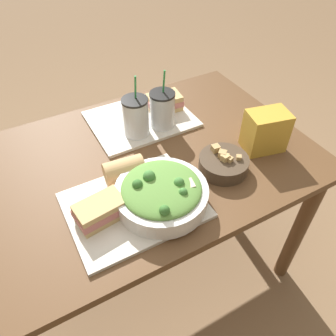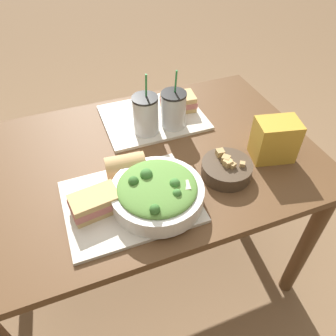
{
  "view_description": "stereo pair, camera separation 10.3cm",
  "coord_description": "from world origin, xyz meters",
  "px_view_note": "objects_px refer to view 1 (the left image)",
  "views": [
    {
      "loc": [
        -0.32,
        -0.8,
        1.5
      ],
      "look_at": [
        0.04,
        -0.15,
        0.78
      ],
      "focal_mm": 35.0,
      "sensor_mm": 36.0,
      "label": 1
    },
    {
      "loc": [
        -0.23,
        -0.84,
        1.5
      ],
      "look_at": [
        0.04,
        -0.15,
        0.78
      ],
      "focal_mm": 35.0,
      "sensor_mm": 36.0,
      "label": 2
    }
  ],
  "objects_px": {
    "baguette_near": "(125,170)",
    "sandwich_near": "(100,211)",
    "sandwich_far": "(164,102)",
    "salad_bowl": "(161,193)",
    "drink_cup_red": "(162,110)",
    "soup_bowl": "(223,163)",
    "drink_cup_dark": "(136,118)",
    "chip_bag": "(265,131)"
  },
  "relations": [
    {
      "from": "salad_bowl",
      "to": "drink_cup_dark",
      "type": "bearing_deg",
      "value": 77.19
    },
    {
      "from": "soup_bowl",
      "to": "sandwich_far",
      "type": "relative_size",
      "value": 1.15
    },
    {
      "from": "salad_bowl",
      "to": "soup_bowl",
      "type": "distance_m",
      "value": 0.26
    },
    {
      "from": "sandwich_near",
      "to": "drink_cup_dark",
      "type": "xyz_separation_m",
      "value": [
        0.26,
        0.32,
        0.04
      ]
    },
    {
      "from": "sandwich_far",
      "to": "soup_bowl",
      "type": "bearing_deg",
      "value": -83.03
    },
    {
      "from": "soup_bowl",
      "to": "sandwich_far",
      "type": "height_order",
      "value": "sandwich_far"
    },
    {
      "from": "sandwich_near",
      "to": "drink_cup_dark",
      "type": "distance_m",
      "value": 0.41
    },
    {
      "from": "salad_bowl",
      "to": "baguette_near",
      "type": "xyz_separation_m",
      "value": [
        -0.06,
        0.15,
        -0.0
      ]
    },
    {
      "from": "sandwich_near",
      "to": "drink_cup_dark",
      "type": "height_order",
      "value": "drink_cup_dark"
    },
    {
      "from": "soup_bowl",
      "to": "sandwich_near",
      "type": "relative_size",
      "value": 1.09
    },
    {
      "from": "drink_cup_red",
      "to": "sandwich_far",
      "type": "bearing_deg",
      "value": 58.0
    },
    {
      "from": "soup_bowl",
      "to": "baguette_near",
      "type": "distance_m",
      "value": 0.33
    },
    {
      "from": "drink_cup_dark",
      "to": "sandwich_near",
      "type": "bearing_deg",
      "value": -129.47
    },
    {
      "from": "baguette_near",
      "to": "chip_bag",
      "type": "xyz_separation_m",
      "value": [
        0.51,
        -0.08,
        0.02
      ]
    },
    {
      "from": "soup_bowl",
      "to": "baguette_near",
      "type": "xyz_separation_m",
      "value": [
        -0.31,
        0.11,
        0.02
      ]
    },
    {
      "from": "baguette_near",
      "to": "sandwich_near",
      "type": "bearing_deg",
      "value": 137.99
    },
    {
      "from": "soup_bowl",
      "to": "baguette_near",
      "type": "bearing_deg",
      "value": 160.57
    },
    {
      "from": "baguette_near",
      "to": "drink_cup_dark",
      "type": "xyz_separation_m",
      "value": [
        0.13,
        0.2,
        0.03
      ]
    },
    {
      "from": "baguette_near",
      "to": "drink_cup_red",
      "type": "xyz_separation_m",
      "value": [
        0.24,
        0.2,
        0.03
      ]
    },
    {
      "from": "soup_bowl",
      "to": "chip_bag",
      "type": "xyz_separation_m",
      "value": [
        0.19,
        0.03,
        0.05
      ]
    },
    {
      "from": "salad_bowl",
      "to": "sandwich_near",
      "type": "bearing_deg",
      "value": 170.69
    },
    {
      "from": "drink_cup_dark",
      "to": "chip_bag",
      "type": "height_order",
      "value": "drink_cup_dark"
    },
    {
      "from": "soup_bowl",
      "to": "chip_bag",
      "type": "height_order",
      "value": "chip_bag"
    },
    {
      "from": "sandwich_near",
      "to": "drink_cup_red",
      "type": "bearing_deg",
      "value": 32.71
    },
    {
      "from": "soup_bowl",
      "to": "drink_cup_red",
      "type": "height_order",
      "value": "drink_cup_red"
    },
    {
      "from": "sandwich_near",
      "to": "drink_cup_red",
      "type": "xyz_separation_m",
      "value": [
        0.37,
        0.32,
        0.03
      ]
    },
    {
      "from": "salad_bowl",
      "to": "soup_bowl",
      "type": "relative_size",
      "value": 1.68
    },
    {
      "from": "chip_bag",
      "to": "sandwich_near",
      "type": "bearing_deg",
      "value": -164.22
    },
    {
      "from": "salad_bowl",
      "to": "drink_cup_red",
      "type": "bearing_deg",
      "value": 61.34
    },
    {
      "from": "baguette_near",
      "to": "soup_bowl",
      "type": "bearing_deg",
      "value": -104.04
    },
    {
      "from": "salad_bowl",
      "to": "baguette_near",
      "type": "height_order",
      "value": "salad_bowl"
    },
    {
      "from": "drink_cup_red",
      "to": "salad_bowl",
      "type": "bearing_deg",
      "value": -118.66
    },
    {
      "from": "soup_bowl",
      "to": "drink_cup_dark",
      "type": "distance_m",
      "value": 0.36
    },
    {
      "from": "salad_bowl",
      "to": "soup_bowl",
      "type": "bearing_deg",
      "value": 8.07
    },
    {
      "from": "sandwich_far",
      "to": "chip_bag",
      "type": "relative_size",
      "value": 0.91
    },
    {
      "from": "salad_bowl",
      "to": "chip_bag",
      "type": "bearing_deg",
      "value": 7.91
    },
    {
      "from": "salad_bowl",
      "to": "soup_bowl",
      "type": "height_order",
      "value": "salad_bowl"
    },
    {
      "from": "sandwich_near",
      "to": "drink_cup_dark",
      "type": "relative_size",
      "value": 0.65
    },
    {
      "from": "drink_cup_dark",
      "to": "soup_bowl",
      "type": "bearing_deg",
      "value": -60.18
    },
    {
      "from": "sandwich_near",
      "to": "chip_bag",
      "type": "height_order",
      "value": "chip_bag"
    },
    {
      "from": "sandwich_near",
      "to": "sandwich_far",
      "type": "relative_size",
      "value": 1.06
    },
    {
      "from": "soup_bowl",
      "to": "drink_cup_red",
      "type": "bearing_deg",
      "value": 102.22
    }
  ]
}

